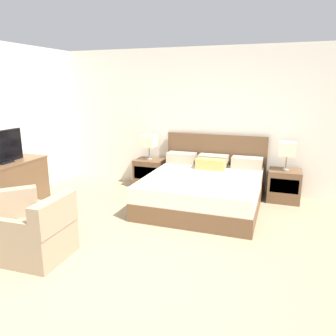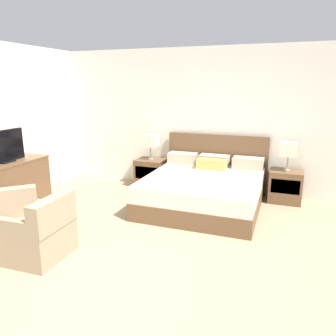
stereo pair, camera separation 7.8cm
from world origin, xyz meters
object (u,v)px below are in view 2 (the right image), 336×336
(table_lamp_left, at_px, (150,141))
(armchair_by_window, at_px, (10,219))
(tv, at_px, (4,147))
(nightstand_right, at_px, (285,186))
(dresser, at_px, (10,185))
(nightstand_left, at_px, (151,173))
(armchair_companion, at_px, (39,234))
(table_lamp_right, at_px, (289,150))
(bed, at_px, (204,189))

(table_lamp_left, xyz_separation_m, armchair_by_window, (-0.80, -2.77, -0.64))
(table_lamp_left, relative_size, tv, 0.64)
(nightstand_right, bearing_deg, dresser, -155.17)
(nightstand_left, height_order, table_lamp_left, table_lamp_left)
(tv, bearing_deg, nightstand_left, 50.11)
(table_lamp_left, relative_size, armchair_companion, 0.64)
(nightstand_right, xyz_separation_m, tv, (-4.16, -1.95, 0.76))
(table_lamp_left, distance_m, armchair_by_window, 2.95)
(table_lamp_left, xyz_separation_m, dresser, (-1.63, -1.93, -0.51))
(nightstand_left, height_order, table_lamp_right, table_lamp_right)
(table_lamp_right, distance_m, dresser, 4.62)
(nightstand_right, relative_size, armchair_companion, 0.73)
(bed, relative_size, armchair_companion, 2.60)
(nightstand_left, xyz_separation_m, tv, (-1.63, -1.95, 0.76))
(nightstand_left, bearing_deg, nightstand_right, 0.00)
(nightstand_left, xyz_separation_m, dresser, (-1.63, -1.93, 0.13))
(armchair_by_window, bearing_deg, table_lamp_left, 73.95)
(nightstand_left, bearing_deg, armchair_companion, -92.39)
(table_lamp_left, xyz_separation_m, armchair_companion, (-0.13, -3.01, -0.64))
(bed, relative_size, tv, 2.61)
(nightstand_right, bearing_deg, armchair_by_window, -140.21)
(table_lamp_right, xyz_separation_m, dresser, (-4.16, -1.93, -0.51))
(armchair_by_window, relative_size, armchair_companion, 1.27)
(bed, bearing_deg, armchair_companion, -120.83)
(nightstand_right, bearing_deg, tv, -154.88)
(dresser, height_order, armchair_companion, dresser)
(nightstand_right, bearing_deg, table_lamp_right, 90.00)
(table_lamp_right, relative_size, dresser, 0.36)
(nightstand_left, relative_size, nightstand_right, 1.00)
(table_lamp_right, distance_m, armchair_companion, 4.06)
(nightstand_left, relative_size, table_lamp_right, 1.14)
(nightstand_right, distance_m, armchair_by_window, 4.33)
(dresser, bearing_deg, bed, 23.29)
(nightstand_left, xyz_separation_m, table_lamp_right, (2.53, 0.00, 0.64))
(table_lamp_left, height_order, armchair_by_window, table_lamp_left)
(tv, bearing_deg, armchair_by_window, -44.60)
(table_lamp_left, bearing_deg, table_lamp_right, 0.00)
(tv, bearing_deg, table_lamp_left, 50.14)
(dresser, xyz_separation_m, tv, (0.00, -0.02, 0.63))
(bed, xyz_separation_m, nightstand_right, (1.26, 0.68, -0.02))
(table_lamp_right, bearing_deg, bed, -151.73)
(table_lamp_right, bearing_deg, armchair_by_window, -140.20)
(bed, distance_m, tv, 3.25)
(bed, distance_m, armchair_companion, 2.71)
(table_lamp_left, distance_m, armchair_companion, 3.08)
(nightstand_left, height_order, armchair_companion, armchair_companion)
(nightstand_left, bearing_deg, table_lamp_right, 0.03)
(bed, height_order, tv, tv)
(nightstand_right, relative_size, armchair_by_window, 0.57)
(table_lamp_left, bearing_deg, tv, -129.86)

